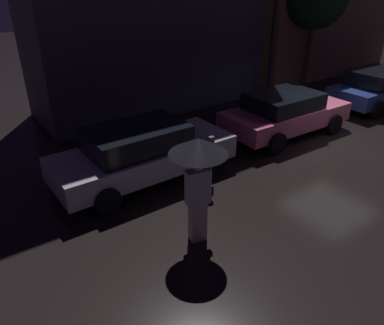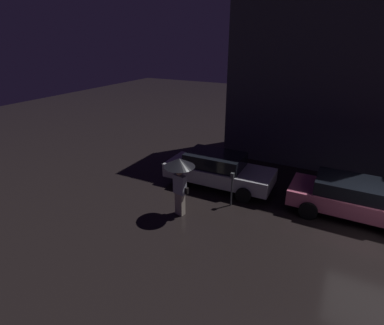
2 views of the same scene
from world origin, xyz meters
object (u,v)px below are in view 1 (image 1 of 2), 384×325
Objects in this scene: parking_meter at (211,157)px; street_lamp_near at (275,14)px; parked_car_silver at (142,152)px; parked_car_blue at (376,87)px; pedestrian_with_umbrella at (198,163)px; parked_car_pink at (285,112)px.

street_lamp_near is at bearing 33.69° from parking_meter.
street_lamp_near is (6.96, 2.59, 2.55)m from parked_car_silver.
pedestrian_with_umbrella is (-10.31, -2.66, 0.96)m from parked_car_blue.
parked_car_blue is at bearing -1.22° from parked_car_silver.
parked_car_silver is 1.72m from parking_meter.
parked_car_silver is 7.85m from street_lamp_near.
parked_car_blue is 3.02× the size of parking_meter.
parked_car_blue is (10.03, -0.06, -0.01)m from parked_car_silver.
parked_car_silver is at bearing -159.57° from street_lamp_near.
parked_car_blue is 4.80m from street_lamp_near.
parked_car_silver is 2.89m from pedestrian_with_umbrella.
parked_car_pink is at bearing -125.99° from street_lamp_near.
parking_meter is at bearing -50.25° from parked_car_silver.
parking_meter is 7.44m from street_lamp_near.
parked_car_silver is 2.11× the size of pedestrian_with_umbrella.
street_lamp_near is at bearing 47.09° from pedestrian_with_umbrella.
street_lamp_near reaches higher than pedestrian_with_umbrella.
parking_meter is at bearing -172.67° from parked_car_blue.
pedestrian_with_umbrella reaches higher than parked_car_pink.
parked_car_blue is 9.00m from parking_meter.
pedestrian_with_umbrella is at bearing -152.50° from parked_car_pink.
parked_car_silver reaches higher than parked_car_pink.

